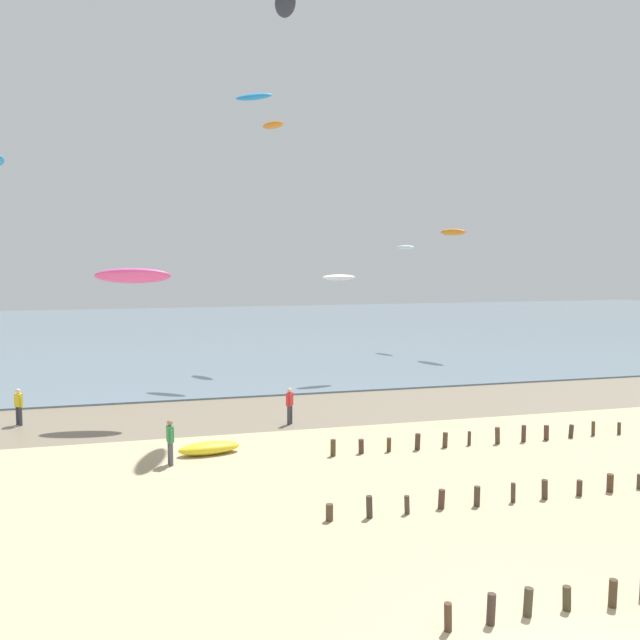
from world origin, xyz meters
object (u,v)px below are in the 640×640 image
at_px(grounded_kite, 209,448).
at_px(kite_aloft_1, 285,3).
at_px(kite_aloft_4, 453,232).
at_px(person_nearest_camera, 19,406).
at_px(person_left_flank, 170,441).
at_px(kite_aloft_5, 273,125).
at_px(kite_aloft_6, 254,97).
at_px(person_right_flank, 290,405).
at_px(kite_aloft_0, 133,276).
at_px(kite_aloft_8, 339,277).
at_px(kite_aloft_7, 405,247).

xyz_separation_m(grounded_kite, kite_aloft_1, (4.53, 6.66, 19.62)).
bearing_deg(kite_aloft_4, kite_aloft_1, -65.92).
height_order(person_nearest_camera, person_left_flank, same).
relative_size(kite_aloft_1, kite_aloft_4, 1.27).
relative_size(person_left_flank, kite_aloft_5, 0.78).
height_order(kite_aloft_1, kite_aloft_6, kite_aloft_1).
height_order(grounded_kite, kite_aloft_1, kite_aloft_1).
xyz_separation_m(grounded_kite, kite_aloft_6, (4.79, 18.08, 17.91)).
bearing_deg(kite_aloft_1, kite_aloft_4, 147.64).
bearing_deg(grounded_kite, person_right_flank, -144.51).
relative_size(person_right_flank, kite_aloft_6, 0.65).
relative_size(kite_aloft_0, kite_aloft_5, 1.62).
height_order(person_right_flank, kite_aloft_6, kite_aloft_6).
bearing_deg(kite_aloft_4, person_left_flank, -63.08).
relative_size(person_right_flank, kite_aloft_8, 0.73).
xyz_separation_m(person_right_flank, kite_aloft_4, (16.79, 17.85, 8.81)).
bearing_deg(person_nearest_camera, kite_aloft_8, 22.30).
distance_m(person_nearest_camera, kite_aloft_6, 24.28).
bearing_deg(person_right_flank, grounded_kite, -136.72).
xyz_separation_m(person_right_flank, grounded_kite, (-4.05, -3.81, -0.68)).
xyz_separation_m(kite_aloft_5, kite_aloft_6, (-2.11, -4.52, 0.82)).
bearing_deg(kite_aloft_8, person_nearest_camera, -170.56).
relative_size(kite_aloft_1, kite_aloft_8, 1.43).
bearing_deg(kite_aloft_6, kite_aloft_7, -112.63).
height_order(person_nearest_camera, kite_aloft_7, kite_aloft_7).
bearing_deg(person_right_flank, kite_aloft_0, 156.77).
xyz_separation_m(grounded_kite, kite_aloft_4, (20.84, 21.66, 9.48)).
bearing_deg(person_right_flank, kite_aloft_5, 81.37).
distance_m(person_left_flank, person_right_flank, 7.37).
bearing_deg(kite_aloft_7, kite_aloft_6, 100.53).
bearing_deg(kite_aloft_8, kite_aloft_1, -136.55).
xyz_separation_m(kite_aloft_1, kite_aloft_6, (0.27, 11.41, -1.71)).
xyz_separation_m(person_right_flank, kite_aloft_6, (0.75, 14.26, 17.23)).
bearing_deg(person_nearest_camera, kite_aloft_6, 41.35).
xyz_separation_m(person_nearest_camera, person_right_flank, (12.09, -2.97, 0.00)).
distance_m(grounded_kite, kite_aloft_6, 25.89).
height_order(kite_aloft_0, kite_aloft_8, kite_aloft_0).
distance_m(kite_aloft_0, kite_aloft_6, 17.72).
height_order(person_nearest_camera, kite_aloft_8, kite_aloft_8).
relative_size(kite_aloft_5, kite_aloft_8, 0.94).
height_order(kite_aloft_4, kite_aloft_6, kite_aloft_6).
height_order(kite_aloft_0, kite_aloft_5, kite_aloft_5).
relative_size(grounded_kite, kite_aloft_0, 0.68).
relative_size(kite_aloft_5, kite_aloft_6, 0.84).
height_order(person_nearest_camera, kite_aloft_0, kite_aloft_0).
bearing_deg(kite_aloft_7, grounded_kite, 124.41).
bearing_deg(kite_aloft_1, kite_aloft_5, -173.43).
bearing_deg(kite_aloft_6, kite_aloft_4, -130.66).
bearing_deg(kite_aloft_6, kite_aloft_0, 92.70).
relative_size(person_left_flank, kite_aloft_1, 0.51).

